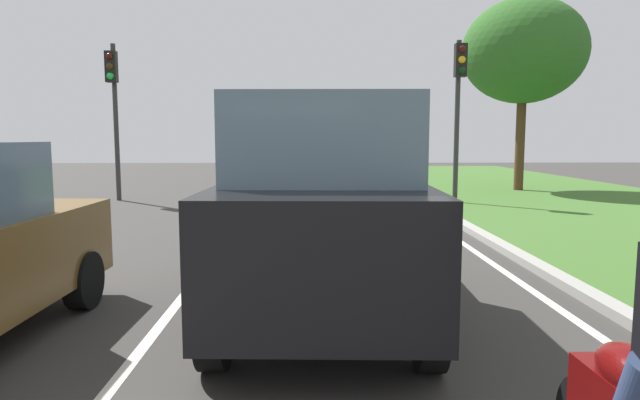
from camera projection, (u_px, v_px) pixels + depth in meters
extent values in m
plane|color=#383533|center=(270.00, 228.00, 11.54)|extent=(60.00, 60.00, 0.00)
cube|color=silver|center=(236.00, 228.00, 11.52)|extent=(0.12, 32.00, 0.01)
cube|color=silver|center=(440.00, 228.00, 11.62)|extent=(0.12, 32.00, 0.01)
cube|color=#9E9B93|center=(463.00, 225.00, 11.62)|extent=(0.24, 48.00, 0.12)
cube|color=black|center=(323.00, 228.00, 5.95)|extent=(2.07, 4.57, 1.10)
cube|color=slate|center=(323.00, 140.00, 5.69)|extent=(1.80, 2.76, 0.80)
cylinder|color=black|center=(261.00, 249.00, 7.55)|extent=(0.25, 0.77, 0.76)
cylinder|color=black|center=(388.00, 249.00, 7.52)|extent=(0.25, 0.77, 0.76)
cylinder|color=black|center=(215.00, 324.00, 4.51)|extent=(0.25, 0.77, 0.76)
cylinder|color=black|center=(429.00, 325.00, 4.48)|extent=(0.25, 0.77, 0.76)
cylinder|color=black|center=(84.00, 280.00, 6.11)|extent=(0.23, 0.64, 0.64)
ellipsoid|color=#590A0A|center=(635.00, 372.00, 2.59)|extent=(0.29, 0.50, 0.24)
cylinder|color=#2D2D2D|center=(457.00, 124.00, 15.47)|extent=(0.14, 0.14, 4.58)
cube|color=black|center=(461.00, 60.00, 15.08)|extent=(0.32, 0.24, 0.90)
sphere|color=#3F0F0F|center=(462.00, 49.00, 14.92)|extent=(0.20, 0.20, 0.20)
sphere|color=#F2AD19|center=(462.00, 60.00, 14.95)|extent=(0.20, 0.20, 0.20)
sphere|color=black|center=(462.00, 70.00, 14.98)|extent=(0.20, 0.20, 0.20)
cylinder|color=#2D2D2D|center=(116.00, 123.00, 16.43)|extent=(0.14, 0.14, 4.65)
cube|color=black|center=(111.00, 67.00, 16.05)|extent=(0.32, 0.24, 0.90)
sphere|color=#3F0F0F|center=(109.00, 56.00, 15.89)|extent=(0.20, 0.20, 0.20)
sphere|color=#382B0C|center=(110.00, 66.00, 15.92)|extent=(0.20, 0.20, 0.20)
sphere|color=green|center=(110.00, 76.00, 15.95)|extent=(0.20, 0.20, 0.20)
cylinder|color=#4C331E|center=(520.00, 145.00, 19.20)|extent=(0.32, 0.32, 3.28)
ellipsoid|color=#2D6023|center=(524.00, 51.00, 18.84)|extent=(4.19, 4.19, 3.56)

